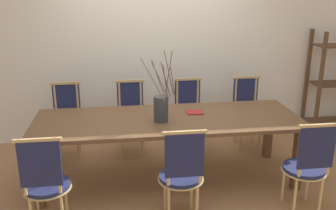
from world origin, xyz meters
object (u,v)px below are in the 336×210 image
Objects in this scene: dining_table at (168,125)px; chair_far_center at (189,113)px; chair_near_center at (307,164)px; book_stack at (195,112)px; vase_centerpiece at (161,108)px.

dining_table is 0.91m from chair_far_center.
chair_near_center is 1.32m from book_stack.
dining_table is at bearing -157.27° from book_stack.
book_stack is (0.32, 0.14, 0.09)m from dining_table.
chair_far_center reaches higher than dining_table.
chair_far_center is (0.39, 0.81, -0.16)m from dining_table.
vase_centerpiece is at bearing -151.90° from book_stack.
chair_far_center is at bearing 61.97° from vase_centerpiece.
dining_table is 3.05× the size of chair_far_center.
chair_near_center is at bearing -29.12° from vase_centerpiece.
vase_centerpiece reaches higher than book_stack.
chair_near_center is 1.22× the size of vase_centerpiece.
chair_near_center is 1.00× the size of chair_far_center.
book_stack is (-0.06, -0.67, 0.24)m from chair_far_center.
chair_near_center is 1.81m from chair_far_center.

